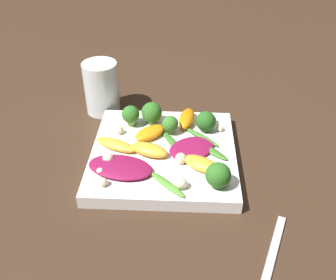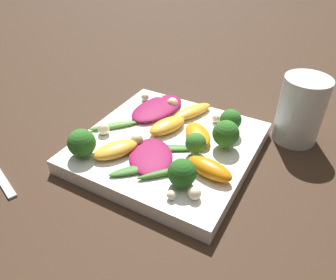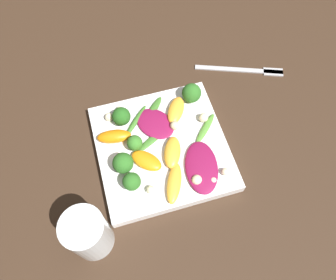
# 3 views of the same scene
# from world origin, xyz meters

# --- Properties ---
(ground_plane) EXTENTS (2.40, 2.40, 0.00)m
(ground_plane) POSITION_xyz_m (0.00, 0.00, 0.00)
(ground_plane) COLOR #382619
(plate) EXTENTS (0.25, 0.25, 0.02)m
(plate) POSITION_xyz_m (0.00, 0.00, 0.01)
(plate) COLOR white
(plate) RESTS_ON ground_plane
(drinking_glass) EXTENTS (0.07, 0.07, 0.11)m
(drinking_glass) POSITION_xyz_m (-0.13, 0.16, 0.05)
(drinking_glass) COLOR white
(drinking_glass) RESTS_ON ground_plane
(radicchio_leaf_0) EXTENTS (0.12, 0.08, 0.01)m
(radicchio_leaf_0) POSITION_xyz_m (-0.07, -0.06, 0.03)
(radicchio_leaf_0) COLOR maroon
(radicchio_leaf_0) RESTS_ON plate
(radicchio_leaf_1) EXTENTS (0.10, 0.10, 0.01)m
(radicchio_leaf_1) POSITION_xyz_m (0.05, 0.00, 0.03)
(radicchio_leaf_1) COLOR maroon
(radicchio_leaf_1) RESTS_ON plate
(orange_segment_0) EXTENTS (0.07, 0.05, 0.02)m
(orange_segment_0) POSITION_xyz_m (-0.02, -0.01, 0.03)
(orange_segment_0) COLOR #FCAD33
(orange_segment_0) RESTS_ON plate
(orange_segment_1) EXTENTS (0.07, 0.07, 0.02)m
(orange_segment_1) POSITION_xyz_m (-0.03, 0.04, 0.03)
(orange_segment_1) COLOR orange
(orange_segment_1) RESTS_ON plate
(orange_segment_2) EXTENTS (0.08, 0.05, 0.01)m
(orange_segment_2) POSITION_xyz_m (-0.08, -0.00, 0.03)
(orange_segment_2) COLOR #FCAD33
(orange_segment_2) RESTS_ON plate
(orange_segment_3) EXTENTS (0.07, 0.06, 0.02)m
(orange_segment_3) POSITION_xyz_m (0.06, -0.05, 0.03)
(orange_segment_3) COLOR #FCAD33
(orange_segment_3) RESTS_ON plate
(orange_segment_4) EXTENTS (0.04, 0.07, 0.02)m
(orange_segment_4) POSITION_xyz_m (0.04, 0.08, 0.03)
(orange_segment_4) COLOR orange
(orange_segment_4) RESTS_ON plate
(broccoli_floret_0) EXTENTS (0.03, 0.03, 0.03)m
(broccoli_floret_0) POSITION_xyz_m (0.01, 0.05, 0.04)
(broccoli_floret_0) COLOR #84AD5B
(broccoli_floret_0) RESTS_ON plate
(broccoli_floret_1) EXTENTS (0.04, 0.04, 0.04)m
(broccoli_floret_1) POSITION_xyz_m (0.09, -0.09, 0.04)
(broccoli_floret_1) COLOR #7A9E51
(broccoli_floret_1) RESTS_ON plate
(broccoli_floret_2) EXTENTS (0.04, 0.04, 0.04)m
(broccoli_floret_2) POSITION_xyz_m (0.07, 0.06, 0.04)
(broccoli_floret_2) COLOR #7A9E51
(broccoli_floret_2) RESTS_ON plate
(broccoli_floret_3) EXTENTS (0.04, 0.04, 0.04)m
(broccoli_floret_3) POSITION_xyz_m (-0.03, 0.08, 0.05)
(broccoli_floret_3) COLOR #84AD5B
(broccoli_floret_3) RESTS_ON plate
(broccoli_floret_4) EXTENTS (0.03, 0.03, 0.04)m
(broccoli_floret_4) POSITION_xyz_m (-0.06, 0.07, 0.05)
(broccoli_floret_4) COLOR #7A9E51
(broccoli_floret_4) RESTS_ON plate
(arugula_sprig_0) EXTENTS (0.06, 0.09, 0.01)m
(arugula_sprig_0) POSITION_xyz_m (0.02, 0.01, 0.03)
(arugula_sprig_0) COLOR #3D7528
(arugula_sprig_0) RESTS_ON plate
(arugula_sprig_1) EXTENTS (0.06, 0.06, 0.01)m
(arugula_sprig_1) POSITION_xyz_m (0.01, -0.09, 0.03)
(arugula_sprig_1) COLOR #518E33
(arugula_sprig_1) RESTS_ON plate
(arugula_sprig_2) EXTENTS (0.07, 0.07, 0.01)m
(arugula_sprig_2) POSITION_xyz_m (0.08, -0.00, 0.03)
(arugula_sprig_2) COLOR #3D7528
(arugula_sprig_2) RESTS_ON plate
(arugula_sprig_3) EXTENTS (0.07, 0.06, 0.01)m
(arugula_sprig_3) POSITION_xyz_m (0.06, 0.04, 0.03)
(arugula_sprig_3) COLOR #3D7528
(arugula_sprig_3) RESTS_ON plate
(macadamia_nut_0) EXTENTS (0.01, 0.01, 0.01)m
(macadamia_nut_0) POSITION_xyz_m (-0.09, -0.10, 0.03)
(macadamia_nut_0) COLOR beige
(macadamia_nut_0) RESTS_ON plate
(macadamia_nut_1) EXTENTS (0.01, 0.01, 0.01)m
(macadamia_nut_1) POSITION_xyz_m (-0.08, 0.04, 0.03)
(macadamia_nut_1) COLOR beige
(macadamia_nut_1) RESTS_ON plate
(macadamia_nut_2) EXTENTS (0.02, 0.02, 0.02)m
(macadamia_nut_2) POSITION_xyz_m (-0.09, -0.04, 0.03)
(macadamia_nut_2) COLOR beige
(macadamia_nut_2) RESTS_ON plate
(macadamia_nut_3) EXTENTS (0.02, 0.02, 0.02)m
(macadamia_nut_3) POSITION_xyz_m (0.03, -0.09, 0.03)
(macadamia_nut_3) COLOR beige
(macadamia_nut_3) RESTS_ON plate
(macadamia_nut_4) EXTENTS (0.02, 0.02, 0.02)m
(macadamia_nut_4) POSITION_xyz_m (0.09, 0.08, 0.03)
(macadamia_nut_4) COLOR beige
(macadamia_nut_4) RESTS_ON plate
(macadamia_nut_5) EXTENTS (0.01, 0.01, 0.01)m
(macadamia_nut_5) POSITION_xyz_m (-0.10, -0.07, 0.03)
(macadamia_nut_5) COLOR beige
(macadamia_nut_5) RESTS_ON plate
(macadamia_nut_6) EXTENTS (0.02, 0.02, 0.02)m
(macadamia_nut_6) POSITION_xyz_m (0.03, -0.03, 0.03)
(macadamia_nut_6) COLOR beige
(macadamia_nut_6) RESTS_ON plate
(macadamia_nut_7) EXTENTS (0.01, 0.01, 0.01)m
(macadamia_nut_7) POSITION_xyz_m (0.10, 0.06, 0.03)
(macadamia_nut_7) COLOR beige
(macadamia_nut_7) RESTS_ON plate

